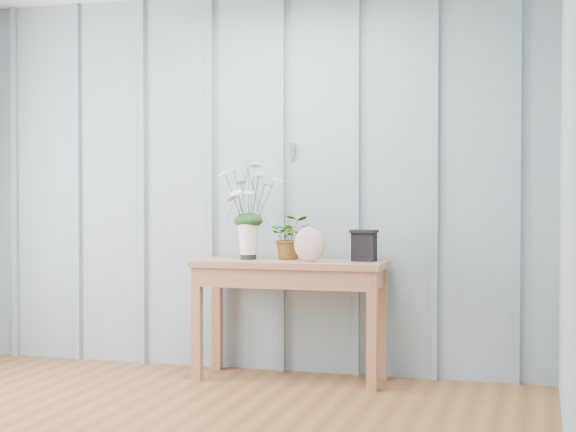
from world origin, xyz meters
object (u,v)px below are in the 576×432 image
(daisy_vase, at_px, (248,196))
(felt_disc_vessel, at_px, (309,245))
(sideboard, at_px, (290,279))
(carved_box, at_px, (364,245))

(daisy_vase, distance_m, felt_disc_vessel, 0.52)
(sideboard, height_order, carved_box, carved_box)
(daisy_vase, relative_size, felt_disc_vessel, 3.02)
(daisy_vase, bearing_deg, carved_box, 4.38)
(daisy_vase, distance_m, carved_box, 0.80)
(felt_disc_vessel, relative_size, carved_box, 1.09)
(felt_disc_vessel, bearing_deg, daisy_vase, -178.69)
(sideboard, height_order, daisy_vase, daisy_vase)
(felt_disc_vessel, distance_m, carved_box, 0.34)
(sideboard, distance_m, carved_box, 0.51)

